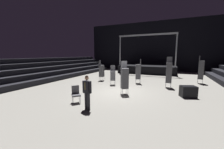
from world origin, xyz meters
TOP-DOWN VIEW (x-y plane):
  - ground_plane at (0.00, 0.00)m, footprint 22.00×30.00m
  - arena_end_wall at (0.00, 15.00)m, footprint 22.00×0.30m
  - bleacher_bank_left at (-9.12, 1.00)m, footprint 3.75×24.00m
  - stage_riser at (-0.00, 11.29)m, footprint 7.80×3.47m
  - man_with_tie at (-0.32, -3.48)m, footprint 0.57×0.35m
  - chair_stack_front_left at (0.47, -0.26)m, footprint 0.61×0.61m
  - chair_stack_front_right at (5.75, 5.89)m, footprint 0.51×0.51m
  - chair_stack_mid_left at (0.48, 3.64)m, footprint 0.55×0.55m
  - chair_stack_mid_right at (-1.42, 2.10)m, footprint 0.58×0.58m
  - chair_stack_mid_centre at (-3.26, 3.47)m, footprint 0.47×0.47m
  - chair_stack_rear_left at (3.11, 2.96)m, footprint 0.46×0.46m
  - equipment_road_case at (4.33, 0.76)m, footprint 1.06×0.88m
  - loose_chair_near_man at (-1.46, -2.90)m, footprint 0.62×0.62m

SIDE VIEW (x-z plane):
  - ground_plane at x=0.00m, z-range -0.10..0.00m
  - equipment_road_case at x=4.33m, z-range 0.00..0.70m
  - loose_chair_near_man at x=-1.46m, z-range 0.06..1.01m
  - stage_riser at x=0.00m, z-range -2.04..3.26m
  - chair_stack_mid_right at x=-1.42m, z-range 0.00..1.71m
  - man_with_tie at x=-0.32m, z-range 0.11..1.79m
  - chair_stack_mid_centre at x=-3.26m, z-range 0.00..2.05m
  - chair_stack_front_left at x=0.47m, z-range 0.00..2.22m
  - chair_stack_mid_left at x=0.48m, z-range 0.00..2.22m
  - bleacher_bank_left at x=-9.12m, z-range 0.00..2.25m
  - chair_stack_rear_left at x=3.11m, z-range 0.00..2.47m
  - chair_stack_front_right at x=5.75m, z-range 0.00..2.56m
  - arena_end_wall at x=0.00m, z-range 0.00..8.00m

